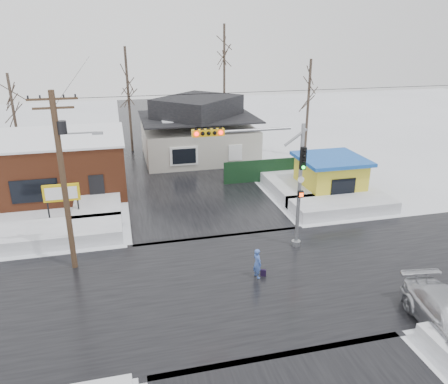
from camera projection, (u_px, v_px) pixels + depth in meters
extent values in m
plane|color=white|center=(243.00, 283.00, 21.14)|extent=(120.00, 120.00, 0.00)
cube|color=black|center=(243.00, 283.00, 21.14)|extent=(10.00, 120.00, 0.02)
cube|color=black|center=(243.00, 283.00, 21.14)|extent=(120.00, 10.00, 0.02)
cube|color=white|center=(61.00, 233.00, 25.34)|extent=(7.00, 3.00, 0.80)
cube|color=white|center=(342.00, 205.00, 29.38)|extent=(7.00, 3.00, 0.80)
cube|color=white|center=(98.00, 199.00, 30.33)|extent=(3.00, 8.00, 0.80)
cube|color=white|center=(287.00, 183.00, 33.47)|extent=(3.00, 8.00, 0.80)
cylinder|color=gray|center=(299.00, 188.00, 23.53)|extent=(0.20, 0.20, 7.00)
cylinder|color=gray|center=(296.00, 243.00, 24.71)|extent=(0.50, 0.50, 0.30)
cylinder|color=gray|center=(247.00, 130.00, 21.69)|extent=(4.60, 0.14, 0.14)
cube|color=gold|center=(208.00, 133.00, 21.24)|extent=(1.60, 0.28, 0.35)
sphere|color=#FF0C0C|center=(197.00, 134.00, 20.96)|extent=(0.20, 0.20, 0.20)
sphere|color=#FF0C0C|center=(221.00, 133.00, 21.23)|extent=(0.20, 0.20, 0.20)
cube|color=black|center=(303.00, 158.00, 22.75)|extent=(0.30, 0.22, 1.20)
sphere|color=#0CE533|center=(304.00, 167.00, 22.78)|extent=(0.18, 0.18, 0.18)
cube|color=black|center=(301.00, 194.00, 23.45)|extent=(0.30, 0.20, 0.35)
cylinder|color=#382619|center=(64.00, 185.00, 20.94)|extent=(0.28, 0.28, 9.00)
cube|color=#382619|center=(52.00, 99.00, 19.49)|extent=(2.20, 0.10, 0.10)
cube|color=#382619|center=(53.00, 108.00, 19.63)|extent=(1.80, 0.10, 0.10)
cylinder|color=black|center=(62.00, 127.00, 20.01)|extent=(0.44, 0.44, 0.60)
cylinder|color=gray|center=(77.00, 133.00, 20.26)|extent=(1.80, 0.08, 0.08)
cube|color=gray|center=(98.00, 133.00, 20.48)|extent=(0.50, 0.22, 0.12)
cube|color=brown|center=(42.00, 165.00, 32.50)|extent=(12.00, 8.00, 4.00)
cube|color=white|center=(38.00, 138.00, 31.78)|extent=(12.20, 8.20, 0.15)
cube|color=black|center=(35.00, 191.00, 29.06)|extent=(3.00, 0.08, 1.60)
cube|color=black|center=(97.00, 190.00, 30.07)|extent=(1.00, 0.08, 2.20)
cylinder|color=black|center=(48.00, 210.00, 27.23)|extent=(0.10, 0.10, 1.80)
cylinder|color=black|center=(79.00, 208.00, 27.64)|extent=(0.10, 0.10, 1.80)
cube|color=gold|center=(61.00, 193.00, 27.05)|extent=(2.20, 0.18, 1.10)
cube|color=white|center=(61.00, 193.00, 26.95)|extent=(1.90, 0.02, 0.80)
cube|color=beige|center=(198.00, 142.00, 41.05)|extent=(10.00, 8.00, 3.00)
cube|color=black|center=(198.00, 117.00, 40.20)|extent=(10.40, 8.40, 0.12)
pyramid|color=black|center=(198.00, 106.00, 39.86)|extent=(9.00, 7.00, 1.80)
cube|color=brown|center=(229.00, 103.00, 41.47)|extent=(0.70, 0.70, 1.40)
cube|color=white|center=(184.00, 156.00, 36.95)|extent=(2.40, 0.12, 1.60)
cube|color=gold|center=(330.00, 178.00, 31.90)|extent=(4.00, 4.00, 2.60)
cube|color=#174CAE|center=(331.00, 159.00, 31.39)|extent=(4.60, 4.60, 0.25)
cube|color=black|center=(343.00, 187.00, 30.05)|extent=(1.80, 0.06, 1.20)
cube|color=black|center=(272.00, 170.00, 35.00)|extent=(8.00, 0.12, 1.80)
cylinder|color=#332821|center=(129.00, 101.00, 42.10)|extent=(0.24, 0.24, 10.00)
cylinder|color=#332821|center=(224.00, 85.00, 45.81)|extent=(0.24, 0.24, 12.00)
cylinder|color=#332821|center=(308.00, 109.00, 40.41)|extent=(0.24, 0.24, 9.00)
cylinder|color=#332821|center=(15.00, 120.00, 38.39)|extent=(0.24, 0.24, 8.00)
imported|color=#4060B3|center=(257.00, 264.00, 21.35)|extent=(0.51, 0.64, 1.55)
cube|color=black|center=(263.00, 273.00, 21.64)|extent=(0.30, 0.21, 0.35)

